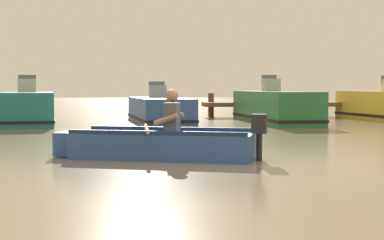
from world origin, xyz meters
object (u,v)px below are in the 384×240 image
object	(u,v)px
rowboat_with_person	(160,144)
moored_boat_green	(275,108)
moored_boat_teal	(27,109)
moored_boat_blue	(159,110)

from	to	relation	value
rowboat_with_person	moored_boat_green	bearing A→B (deg)	66.80
moored_boat_green	moored_boat_teal	bearing A→B (deg)	-177.66
moored_boat_teal	moored_boat_blue	world-z (taller)	moored_boat_teal
moored_boat_blue	rowboat_with_person	bearing A→B (deg)	-92.18
moored_boat_blue	moored_boat_green	distance (m)	4.03
moored_boat_green	moored_boat_blue	bearing A→B (deg)	168.39
moored_boat_teal	moored_boat_green	distance (m)	8.32
moored_boat_teal	moored_boat_green	xyz separation A→B (m)	(8.31, 0.34, 0.01)
moored_boat_teal	moored_boat_blue	size ratio (longest dim) A/B	0.85
rowboat_with_person	moored_boat_teal	world-z (taller)	moored_boat_teal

